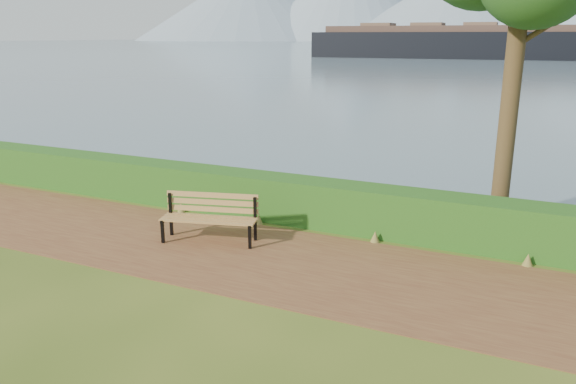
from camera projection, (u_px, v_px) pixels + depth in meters
The scene contains 6 objects.
ground at pixel (259, 265), 10.38m from camera, with size 140.00×140.00×0.00m, color #395016.
path at pixel (267, 259), 10.64m from camera, with size 40.00×3.40×0.01m, color brown.
hedge at pixel (313, 202), 12.51m from camera, with size 32.00×0.85×1.00m, color #1F4814.
water at pixel (547, 45), 237.16m from camera, with size 700.00×510.00×0.00m, color #455A6F.
bench at pixel (210, 214), 11.48m from camera, with size 2.03×1.05×0.98m.
cargo_ship at pixel (506, 42), 98.30m from camera, with size 64.76×13.92×19.51m.
Camera 1 is at (4.56, -8.50, 4.10)m, focal length 35.00 mm.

